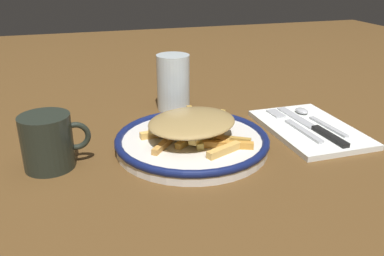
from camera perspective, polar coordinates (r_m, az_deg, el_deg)
ground_plane at (r=0.72m, az=-0.00°, el=-2.87°), size 2.60×2.60×0.00m
plate at (r=0.71m, az=-0.00°, el=-1.89°), size 0.27×0.27×0.03m
fries_heap at (r=0.70m, az=0.47°, el=0.38°), size 0.21×0.20×0.04m
napkin at (r=0.82m, az=16.02°, el=-0.10°), size 0.15×0.23×0.01m
fork at (r=0.81m, az=13.91°, el=0.48°), size 0.03×0.18×0.01m
knife at (r=0.80m, az=16.85°, el=-0.05°), size 0.03×0.21×0.01m
spoon at (r=0.85m, az=16.30°, el=1.51°), size 0.03×0.15×0.01m
water_glass at (r=0.89m, az=-2.62°, el=6.36°), size 0.07×0.07×0.12m
coffee_mug at (r=0.68m, az=-19.38°, el=-1.79°), size 0.11×0.08×0.09m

